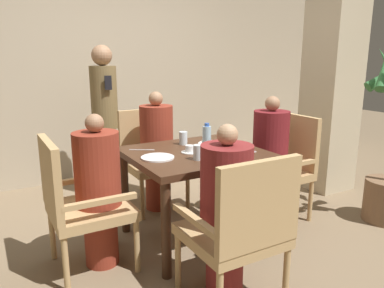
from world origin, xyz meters
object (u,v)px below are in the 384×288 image
(plate_main_right, at_px, (213,144))
(standing_host, at_px, (105,118))
(chair_near_corner, at_px, (240,227))
(water_bottle, at_px, (207,139))
(chair_left_side, at_px, (78,201))
(diner_in_near_chair, at_px, (226,210))
(diner_in_right_chair, at_px, (270,158))
(diner_in_left_chair, at_px, (98,190))
(glass_tall_mid, at_px, (228,149))
(chair_far_side, at_px, (151,155))
(glass_tall_far, at_px, (183,138))
(glass_tall_near, at_px, (198,152))
(plate_main_left, at_px, (158,157))
(chair_right_side, at_px, (282,163))
(diner_in_far_chair, at_px, (157,150))
(teacup_with_saucer, at_px, (190,150))

(plate_main_right, bearing_deg, standing_host, 115.54)
(chair_near_corner, height_order, water_bottle, water_bottle)
(chair_left_side, relative_size, chair_near_corner, 1.00)
(diner_in_near_chair, bearing_deg, diner_in_right_chair, 36.45)
(standing_host, distance_m, plate_main_right, 1.33)
(chair_left_side, relative_size, diner_in_left_chair, 0.86)
(water_bottle, height_order, glass_tall_mid, water_bottle)
(chair_far_side, bearing_deg, glass_tall_far, -87.18)
(chair_far_side, xyz_separation_m, glass_tall_near, (-0.11, -1.11, 0.29))
(chair_far_side, xyz_separation_m, plate_main_left, (-0.35, -0.93, 0.24))
(diner_in_near_chair, bearing_deg, chair_right_side, 32.72)
(chair_far_side, relative_size, diner_in_far_chair, 0.82)
(teacup_with_saucer, xyz_separation_m, glass_tall_mid, (0.20, -0.23, 0.03))
(standing_host, bearing_deg, diner_in_left_chair, -109.49)
(plate_main_left, xyz_separation_m, glass_tall_mid, (0.49, -0.21, 0.05))
(chair_far_side, relative_size, chair_near_corner, 1.00)
(diner_in_left_chair, bearing_deg, plate_main_right, 6.92)
(chair_left_side, bearing_deg, diner_in_left_chair, 0.00)
(water_bottle, distance_m, glass_tall_mid, 0.19)
(teacup_with_saucer, bearing_deg, diner_in_left_chair, 178.46)
(water_bottle, bearing_deg, chair_near_corner, -107.90)
(chair_far_side, xyz_separation_m, chair_right_side, (0.94, -0.89, 0.00))
(chair_left_side, height_order, glass_tall_mid, chair_left_side)
(diner_in_right_chair, xyz_separation_m, glass_tall_near, (-0.90, -0.23, 0.22))
(plate_main_left, distance_m, glass_tall_near, 0.31)
(chair_near_corner, xyz_separation_m, glass_tall_mid, (0.35, 0.63, 0.29))
(chair_right_side, xyz_separation_m, water_bottle, (-0.89, -0.11, 0.34))
(diner_in_far_chair, height_order, water_bottle, diner_in_far_chair)
(diner_in_far_chair, bearing_deg, glass_tall_near, -96.25)
(diner_in_far_chair, distance_m, teacup_with_saucer, 0.78)
(water_bottle, bearing_deg, plate_main_right, 48.55)
(diner_in_left_chair, bearing_deg, glass_tall_far, 17.08)
(plate_main_left, relative_size, plate_main_right, 1.00)
(diner_in_near_chair, distance_m, glass_tall_mid, 0.65)
(diner_in_left_chair, height_order, plate_main_right, diner_in_left_chair)
(diner_in_far_chair, bearing_deg, teacup_with_saucer, -94.43)
(teacup_with_saucer, distance_m, glass_tall_mid, 0.31)
(chair_far_side, distance_m, chair_right_side, 1.29)
(glass_tall_near, bearing_deg, chair_near_corner, -98.79)
(plate_main_right, distance_m, glass_tall_near, 0.50)
(diner_in_far_chair, distance_m, standing_host, 0.72)
(chair_right_side, xyz_separation_m, plate_main_right, (-0.69, 0.13, 0.24))
(diner_in_left_chair, relative_size, standing_host, 0.70)
(chair_right_side, distance_m, glass_tall_far, 0.99)
(diner_in_far_chair, xyz_separation_m, plate_main_right, (0.25, -0.61, 0.16))
(diner_in_right_chair, xyz_separation_m, plate_main_right, (-0.54, 0.13, 0.17))
(plate_main_right, relative_size, glass_tall_mid, 2.23)
(chair_left_side, height_order, water_bottle, water_bottle)
(chair_near_corner, height_order, plate_main_right, chair_near_corner)
(chair_right_side, height_order, standing_host, standing_host)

